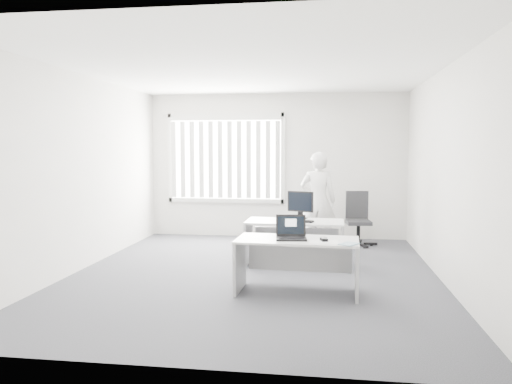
# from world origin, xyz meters

# --- Properties ---
(ground) EXTENTS (6.00, 6.00, 0.00)m
(ground) POSITION_xyz_m (0.00, 0.00, 0.00)
(ground) COLOR #54555C
(ground) RESTS_ON ground
(wall_back) EXTENTS (5.00, 0.02, 2.80)m
(wall_back) POSITION_xyz_m (0.00, 3.00, 1.40)
(wall_back) COLOR silver
(wall_back) RESTS_ON ground
(wall_front) EXTENTS (5.00, 0.02, 2.80)m
(wall_front) POSITION_xyz_m (0.00, -3.00, 1.40)
(wall_front) COLOR silver
(wall_front) RESTS_ON ground
(wall_left) EXTENTS (0.02, 6.00, 2.80)m
(wall_left) POSITION_xyz_m (-2.50, 0.00, 1.40)
(wall_left) COLOR silver
(wall_left) RESTS_ON ground
(wall_right) EXTENTS (0.02, 6.00, 2.80)m
(wall_right) POSITION_xyz_m (2.50, 0.00, 1.40)
(wall_right) COLOR silver
(wall_right) RESTS_ON ground
(ceiling) EXTENTS (5.00, 6.00, 0.02)m
(ceiling) POSITION_xyz_m (0.00, 0.00, 2.80)
(ceiling) COLOR white
(ceiling) RESTS_ON wall_back
(window) EXTENTS (2.32, 0.06, 1.76)m
(window) POSITION_xyz_m (-1.00, 2.96, 1.55)
(window) COLOR silver
(window) RESTS_ON wall_back
(blinds) EXTENTS (2.20, 0.10, 1.50)m
(blinds) POSITION_xyz_m (-1.00, 2.90, 1.52)
(blinds) COLOR silver
(blinds) RESTS_ON wall_back
(desk_near) EXTENTS (1.48, 0.74, 0.66)m
(desk_near) POSITION_xyz_m (0.64, -0.80, 0.48)
(desk_near) COLOR silver
(desk_near) RESTS_ON ground
(desk_far) EXTENTS (1.46, 0.70, 0.66)m
(desk_far) POSITION_xyz_m (0.52, 0.71, 0.48)
(desk_far) COLOR silver
(desk_far) RESTS_ON ground
(office_chair) EXTENTS (0.61, 0.61, 0.97)m
(office_chair) POSITION_xyz_m (1.55, 2.35, 0.30)
(office_chair) COLOR black
(office_chair) RESTS_ON ground
(person) EXTENTS (0.64, 0.44, 1.69)m
(person) POSITION_xyz_m (0.84, 1.92, 0.84)
(person) COLOR silver
(person) RESTS_ON ground
(laptop) EXTENTS (0.39, 0.36, 0.28)m
(laptop) POSITION_xyz_m (0.58, -0.85, 0.80)
(laptop) COLOR black
(laptop) RESTS_ON desk_near
(paper_sheet) EXTENTS (0.35, 0.26, 0.00)m
(paper_sheet) POSITION_xyz_m (0.96, -0.94, 0.66)
(paper_sheet) COLOR white
(paper_sheet) RESTS_ON desk_near
(mouse) EXTENTS (0.10, 0.13, 0.05)m
(mouse) POSITION_xyz_m (0.96, -0.88, 0.69)
(mouse) COLOR #A6A6A8
(mouse) RESTS_ON paper_sheet
(booklet) EXTENTS (0.26, 0.28, 0.01)m
(booklet) POSITION_xyz_m (1.24, -1.06, 0.67)
(booklet) COLOR white
(booklet) RESTS_ON desk_near
(keyboard) EXTENTS (0.48, 0.26, 0.02)m
(keyboard) POSITION_xyz_m (0.57, 0.60, 0.67)
(keyboard) COLOR black
(keyboard) RESTS_ON desk_far
(monitor) EXTENTS (0.44, 0.27, 0.42)m
(monitor) POSITION_xyz_m (0.59, 0.95, 0.87)
(monitor) COLOR black
(monitor) RESTS_ON desk_far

